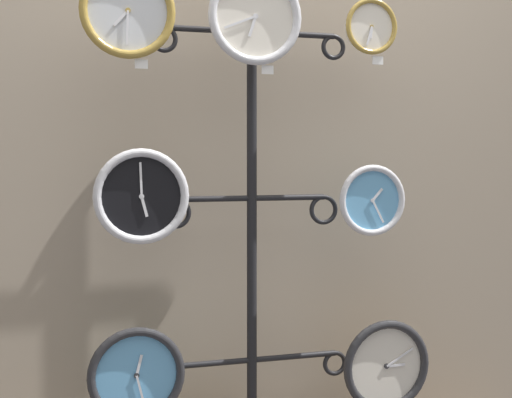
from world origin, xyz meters
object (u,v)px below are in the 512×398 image
object	(u,v)px
display_stand	(252,336)
clock_bottom_left	(136,375)
clock_bottom_right	(386,366)
clock_top_right	(371,27)
clock_middle_right	(372,200)
clock_top_center	(255,17)
clock_top_left	(128,11)
clock_middle_left	(141,196)

from	to	relation	value
display_stand	clock_bottom_left	xyz separation A→B (m)	(-0.41, -0.11, -0.07)
display_stand	clock_bottom_right	bearing A→B (deg)	-10.26
clock_top_right	clock_middle_right	size ratio (longest dim) A/B	0.77
clock_top_right	clock_bottom_right	bearing A→B (deg)	10.16
clock_top_center	clock_middle_right	xyz separation A→B (m)	(0.43, 0.02, -0.60)
clock_top_right	clock_bottom_left	distance (m)	1.39
clock_middle_right	clock_bottom_left	world-z (taller)	clock_middle_right
clock_middle_right	clock_bottom_left	xyz separation A→B (m)	(-0.82, -0.02, -0.54)
display_stand	clock_middle_right	bearing A→B (deg)	-12.56
clock_top_center	clock_bottom_left	distance (m)	1.20
clock_top_center	display_stand	bearing A→B (deg)	78.68
clock_middle_right	clock_bottom_right	size ratio (longest dim) A/B	0.75
display_stand	clock_top_left	distance (m)	1.15
clock_bottom_right	clock_bottom_left	bearing A→B (deg)	-178.60
clock_top_center	clock_top_right	size ratio (longest dim) A/B	1.64
display_stand	clock_middle_left	xyz separation A→B (m)	(-0.39, -0.08, 0.49)
clock_top_left	clock_middle_right	size ratio (longest dim) A/B	1.18
clock_top_center	clock_bottom_left	world-z (taller)	clock_top_center
clock_top_left	clock_bottom_left	xyz separation A→B (m)	(0.02, 0.01, -1.13)
clock_top_left	clock_middle_left	world-z (taller)	clock_top_left
clock_top_right	clock_middle_right	world-z (taller)	clock_top_right
display_stand	clock_top_left	bearing A→B (deg)	-164.87
clock_top_left	clock_top_center	distance (m)	0.41
clock_top_left	clock_middle_right	distance (m)	1.02
clock_bottom_left	clock_top_right	bearing A→B (deg)	0.54
clock_middle_right	clock_bottom_right	xyz separation A→B (m)	(0.06, 0.01, -0.59)
clock_top_left	clock_middle_right	xyz separation A→B (m)	(0.83, 0.03, -0.59)
clock_top_right	clock_top_center	bearing A→B (deg)	-177.92
clock_bottom_right	clock_top_left	bearing A→B (deg)	-178.05
clock_bottom_left	clock_bottom_right	distance (m)	0.88
clock_bottom_left	display_stand	bearing A→B (deg)	14.54
clock_top_right	clock_middle_left	bearing A→B (deg)	178.95
clock_top_left	clock_top_center	size ratio (longest dim) A/B	0.94
clock_middle_right	clock_middle_left	bearing A→B (deg)	179.59
clock_top_right	clock_middle_left	size ratio (longest dim) A/B	0.63
clock_top_center	clock_middle_left	xyz separation A→B (m)	(-0.36, 0.03, -0.57)
clock_middle_right	clock_top_right	bearing A→B (deg)	-147.75
clock_top_right	clock_middle_left	world-z (taller)	clock_top_right
clock_top_center	clock_bottom_right	world-z (taller)	clock_top_center
display_stand	clock_top_center	bearing A→B (deg)	-101.32
clock_top_right	clock_bottom_left	world-z (taller)	clock_top_right
clock_top_center	clock_bottom_left	xyz separation A→B (m)	(-0.39, 0.01, -1.14)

